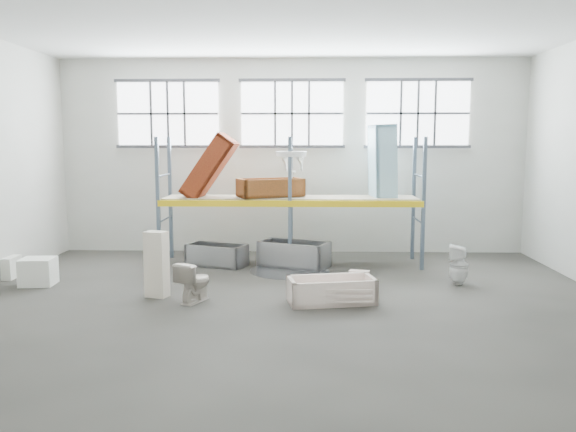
{
  "coord_description": "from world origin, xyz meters",
  "views": [
    {
      "loc": [
        0.35,
        -10.01,
        2.9
      ],
      "look_at": [
        0.0,
        1.5,
        1.4
      ],
      "focal_mm": 35.94,
      "sensor_mm": 36.0,
      "label": 1
    }
  ],
  "objects_px": {
    "toilet_white": "(459,265)",
    "steel_tub_left": "(217,255)",
    "steel_tub_right": "(294,254)",
    "bathtub_beige": "(331,290)",
    "cistern_tall": "(157,264)",
    "rust_tub_flat": "(270,187)",
    "toilet_beige": "(194,281)",
    "carton_near": "(38,272)",
    "blue_tub_upright": "(382,163)",
    "bucket": "(300,297)"
  },
  "relations": [
    {
      "from": "toilet_white",
      "to": "steel_tub_left",
      "type": "height_order",
      "value": "toilet_white"
    },
    {
      "from": "toilet_white",
      "to": "steel_tub_right",
      "type": "xyz_separation_m",
      "value": [
        -3.38,
        1.66,
        -0.12
      ]
    },
    {
      "from": "bathtub_beige",
      "to": "steel_tub_right",
      "type": "bearing_deg",
      "value": 92.84
    },
    {
      "from": "bathtub_beige",
      "to": "steel_tub_right",
      "type": "relative_size",
      "value": 0.97
    },
    {
      "from": "bathtub_beige",
      "to": "steel_tub_left",
      "type": "xyz_separation_m",
      "value": [
        -2.55,
        3.04,
        0.02
      ]
    },
    {
      "from": "toilet_white",
      "to": "steel_tub_right",
      "type": "bearing_deg",
      "value": -98.84
    },
    {
      "from": "steel_tub_right",
      "to": "cistern_tall",
      "type": "bearing_deg",
      "value": -132.46
    },
    {
      "from": "steel_tub_right",
      "to": "rust_tub_flat",
      "type": "height_order",
      "value": "rust_tub_flat"
    },
    {
      "from": "toilet_beige",
      "to": "carton_near",
      "type": "xyz_separation_m",
      "value": [
        -3.4,
        1.13,
        -0.1
      ]
    },
    {
      "from": "cistern_tall",
      "to": "rust_tub_flat",
      "type": "xyz_separation_m",
      "value": [
        1.95,
        3.03,
        1.2
      ]
    },
    {
      "from": "toilet_beige",
      "to": "carton_near",
      "type": "height_order",
      "value": "toilet_beige"
    },
    {
      "from": "cistern_tall",
      "to": "blue_tub_upright",
      "type": "height_order",
      "value": "blue_tub_upright"
    },
    {
      "from": "cistern_tall",
      "to": "blue_tub_upright",
      "type": "bearing_deg",
      "value": 53.04
    },
    {
      "from": "steel_tub_left",
      "to": "carton_near",
      "type": "height_order",
      "value": "carton_near"
    },
    {
      "from": "carton_near",
      "to": "steel_tub_right",
      "type": "bearing_deg",
      "value": 20.48
    },
    {
      "from": "bathtub_beige",
      "to": "blue_tub_upright",
      "type": "distance_m",
      "value": 4.35
    },
    {
      "from": "toilet_white",
      "to": "blue_tub_upright",
      "type": "xyz_separation_m",
      "value": [
        -1.3,
        2.16,
        1.98
      ]
    },
    {
      "from": "toilet_beige",
      "to": "cistern_tall",
      "type": "xyz_separation_m",
      "value": [
        -0.76,
        0.31,
        0.24
      ]
    },
    {
      "from": "steel_tub_left",
      "to": "rust_tub_flat",
      "type": "height_order",
      "value": "rust_tub_flat"
    },
    {
      "from": "toilet_beige",
      "to": "rust_tub_flat",
      "type": "bearing_deg",
      "value": -84.77
    },
    {
      "from": "steel_tub_right",
      "to": "bucket",
      "type": "distance_m",
      "value": 3.26
    },
    {
      "from": "blue_tub_upright",
      "to": "carton_near",
      "type": "distance_m",
      "value": 7.91
    },
    {
      "from": "blue_tub_upright",
      "to": "carton_near",
      "type": "bearing_deg",
      "value": -161.48
    },
    {
      "from": "bathtub_beige",
      "to": "toilet_beige",
      "type": "bearing_deg",
      "value": 169.6
    },
    {
      "from": "toilet_white",
      "to": "cistern_tall",
      "type": "bearing_deg",
      "value": -62.27
    },
    {
      "from": "toilet_white",
      "to": "steel_tub_left",
      "type": "xyz_separation_m",
      "value": [
        -5.19,
        1.67,
        -0.16
      ]
    },
    {
      "from": "cistern_tall",
      "to": "carton_near",
      "type": "xyz_separation_m",
      "value": [
        -2.64,
        0.82,
        -0.34
      ]
    },
    {
      "from": "steel_tub_right",
      "to": "blue_tub_upright",
      "type": "height_order",
      "value": "blue_tub_upright"
    },
    {
      "from": "steel_tub_left",
      "to": "steel_tub_right",
      "type": "relative_size",
      "value": 0.86
    },
    {
      "from": "toilet_white",
      "to": "steel_tub_left",
      "type": "bearing_deg",
      "value": -90.54
    },
    {
      "from": "steel_tub_left",
      "to": "bucket",
      "type": "relative_size",
      "value": 4.32
    },
    {
      "from": "rust_tub_flat",
      "to": "steel_tub_right",
      "type": "bearing_deg",
      "value": -27.83
    },
    {
      "from": "bathtub_beige",
      "to": "toilet_beige",
      "type": "xyz_separation_m",
      "value": [
        -2.49,
        -0.02,
        0.15
      ]
    },
    {
      "from": "steel_tub_right",
      "to": "blue_tub_upright",
      "type": "xyz_separation_m",
      "value": [
        2.08,
        0.5,
        2.1
      ]
    },
    {
      "from": "toilet_beige",
      "to": "toilet_white",
      "type": "height_order",
      "value": "toilet_white"
    },
    {
      "from": "steel_tub_left",
      "to": "steel_tub_right",
      "type": "bearing_deg",
      "value": -0.39
    },
    {
      "from": "steel_tub_left",
      "to": "blue_tub_upright",
      "type": "height_order",
      "value": "blue_tub_upright"
    },
    {
      "from": "steel_tub_right",
      "to": "rust_tub_flat",
      "type": "relative_size",
      "value": 1.06
    },
    {
      "from": "rust_tub_flat",
      "to": "blue_tub_upright",
      "type": "distance_m",
      "value": 2.7
    },
    {
      "from": "cistern_tall",
      "to": "toilet_white",
      "type": "relative_size",
      "value": 1.5
    },
    {
      "from": "steel_tub_left",
      "to": "blue_tub_upright",
      "type": "xyz_separation_m",
      "value": [
        3.88,
        0.49,
        2.14
      ]
    },
    {
      "from": "rust_tub_flat",
      "to": "carton_near",
      "type": "distance_m",
      "value": 5.33
    },
    {
      "from": "bathtub_beige",
      "to": "rust_tub_flat",
      "type": "bearing_deg",
      "value": 100.44
    },
    {
      "from": "bathtub_beige",
      "to": "cistern_tall",
      "type": "xyz_separation_m",
      "value": [
        -3.25,
        0.29,
        0.39
      ]
    },
    {
      "from": "bathtub_beige",
      "to": "blue_tub_upright",
      "type": "xyz_separation_m",
      "value": [
        1.33,
        3.53,
        2.17
      ]
    },
    {
      "from": "bathtub_beige",
      "to": "rust_tub_flat",
      "type": "relative_size",
      "value": 1.03
    },
    {
      "from": "rust_tub_flat",
      "to": "carton_near",
      "type": "xyz_separation_m",
      "value": [
        -4.59,
        -2.22,
        -1.55
      ]
    },
    {
      "from": "steel_tub_right",
      "to": "carton_near",
      "type": "relative_size",
      "value": 2.49
    },
    {
      "from": "cistern_tall",
      "to": "blue_tub_upright",
      "type": "distance_m",
      "value": 5.89
    },
    {
      "from": "blue_tub_upright",
      "to": "cistern_tall",
      "type": "bearing_deg",
      "value": -144.76
    }
  ]
}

